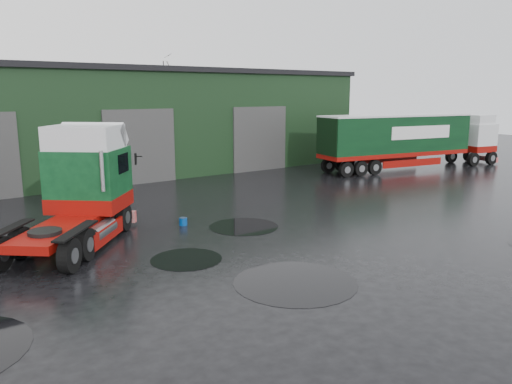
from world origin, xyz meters
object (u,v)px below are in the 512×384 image
warehouse (101,120)px  tree_back_b (151,105)px  lorry_right (395,142)px  wash_bucket (183,221)px  hero_tractor (66,189)px

warehouse → tree_back_b: (8.00, 10.00, 0.59)m
warehouse → lorry_right: (15.00, -11.00, -1.39)m
wash_bucket → hero_tractor: bearing=-175.1°
warehouse → tree_back_b: size_ratio=4.32×
tree_back_b → lorry_right: bearing=-71.6°
lorry_right → warehouse: bearing=-116.0°
hero_tractor → lorry_right: size_ratio=0.46×
hero_tractor → wash_bucket: 4.58m
warehouse → tree_back_b: tree_back_b is taller
lorry_right → tree_back_b: size_ratio=1.80×
hero_tractor → lorry_right: (21.50, 4.50, -0.14)m
hero_tractor → wash_bucket: bearing=45.8°
warehouse → hero_tractor: warehouse is taller
warehouse → lorry_right: 18.65m
lorry_right → hero_tractor: bearing=-67.9°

